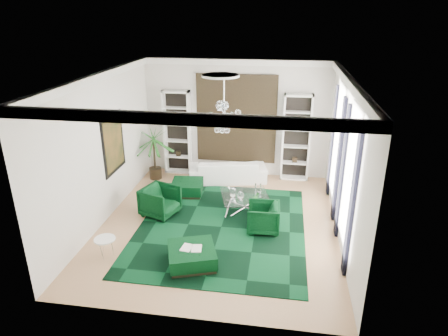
% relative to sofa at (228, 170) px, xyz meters
% --- Properties ---
extents(floor, '(6.00, 7.00, 0.02)m').
position_rel_sofa_xyz_m(floor, '(0.19, -2.82, -0.37)').
color(floor, tan).
rests_on(floor, ground).
extents(ceiling, '(6.00, 7.00, 0.02)m').
position_rel_sofa_xyz_m(ceiling, '(0.19, -2.82, 3.45)').
color(ceiling, white).
rests_on(ceiling, ground).
extents(wall_back, '(6.00, 0.02, 3.80)m').
position_rel_sofa_xyz_m(wall_back, '(0.19, 0.69, 1.54)').
color(wall_back, silver).
rests_on(wall_back, ground).
extents(wall_front, '(6.00, 0.02, 3.80)m').
position_rel_sofa_xyz_m(wall_front, '(0.19, -6.33, 1.54)').
color(wall_front, silver).
rests_on(wall_front, ground).
extents(wall_left, '(0.02, 7.00, 3.80)m').
position_rel_sofa_xyz_m(wall_left, '(-2.82, -2.82, 1.54)').
color(wall_left, silver).
rests_on(wall_left, ground).
extents(wall_right, '(0.02, 7.00, 3.80)m').
position_rel_sofa_xyz_m(wall_right, '(3.20, -2.82, 1.54)').
color(wall_right, silver).
rests_on(wall_right, ground).
extents(crown_molding, '(6.00, 7.00, 0.18)m').
position_rel_sofa_xyz_m(crown_molding, '(0.19, -2.82, 3.34)').
color(crown_molding, white).
rests_on(crown_molding, ceiling).
extents(ceiling_medallion, '(0.90, 0.90, 0.05)m').
position_rel_sofa_xyz_m(ceiling_medallion, '(0.19, -2.52, 3.41)').
color(ceiling_medallion, white).
rests_on(ceiling_medallion, ceiling).
extents(tapestry, '(2.50, 0.06, 2.80)m').
position_rel_sofa_xyz_m(tapestry, '(0.19, 0.64, 1.54)').
color(tapestry, black).
rests_on(tapestry, wall_back).
extents(shelving_left, '(0.90, 0.38, 2.80)m').
position_rel_sofa_xyz_m(shelving_left, '(-1.76, 0.49, 1.04)').
color(shelving_left, white).
rests_on(shelving_left, floor).
extents(shelving_right, '(0.90, 0.38, 2.80)m').
position_rel_sofa_xyz_m(shelving_right, '(2.14, 0.49, 1.04)').
color(shelving_right, white).
rests_on(shelving_right, floor).
extents(painting, '(0.04, 1.30, 1.60)m').
position_rel_sofa_xyz_m(painting, '(-2.78, -2.22, 1.49)').
color(painting, black).
rests_on(painting, wall_left).
extents(window_near, '(0.03, 1.10, 2.90)m').
position_rel_sofa_xyz_m(window_near, '(3.18, -3.72, 1.54)').
color(window_near, white).
rests_on(window_near, wall_right).
extents(curtain_near_a, '(0.07, 0.30, 3.25)m').
position_rel_sofa_xyz_m(curtain_near_a, '(3.14, -4.50, 1.29)').
color(curtain_near_a, black).
rests_on(curtain_near_a, floor).
extents(curtain_near_b, '(0.07, 0.30, 3.25)m').
position_rel_sofa_xyz_m(curtain_near_b, '(3.14, -2.94, 1.29)').
color(curtain_near_b, black).
rests_on(curtain_near_b, floor).
extents(window_far, '(0.03, 1.10, 2.90)m').
position_rel_sofa_xyz_m(window_far, '(3.18, -1.32, 1.54)').
color(window_far, white).
rests_on(window_far, wall_right).
extents(curtain_far_a, '(0.07, 0.30, 3.25)m').
position_rel_sofa_xyz_m(curtain_far_a, '(3.14, -2.10, 1.29)').
color(curtain_far_a, black).
rests_on(curtain_far_a, floor).
extents(curtain_far_b, '(0.07, 0.30, 3.25)m').
position_rel_sofa_xyz_m(curtain_far_b, '(3.14, -0.54, 1.29)').
color(curtain_far_b, black).
rests_on(curtain_far_b, floor).
extents(rug, '(4.20, 5.00, 0.02)m').
position_rel_sofa_xyz_m(rug, '(0.28, -3.04, -0.35)').
color(rug, black).
rests_on(rug, floor).
extents(sofa, '(2.62, 1.48, 0.72)m').
position_rel_sofa_xyz_m(sofa, '(0.00, 0.00, 0.00)').
color(sofa, white).
rests_on(sofa, floor).
extents(armchair_left, '(1.11, 1.10, 0.80)m').
position_rel_sofa_xyz_m(armchair_left, '(-1.46, -2.59, 0.04)').
color(armchair_left, black).
rests_on(armchair_left, floor).
extents(armchair_right, '(0.83, 0.81, 0.73)m').
position_rel_sofa_xyz_m(armchair_right, '(1.34, -3.00, 0.01)').
color(armchair_right, black).
rests_on(armchair_right, floor).
extents(coffee_table, '(1.56, 1.56, 0.44)m').
position_rel_sofa_xyz_m(coffee_table, '(0.78, -1.98, -0.14)').
color(coffee_table, white).
rests_on(coffee_table, floor).
extents(ottoman_side, '(1.00, 1.00, 0.40)m').
position_rel_sofa_xyz_m(ottoman_side, '(-1.05, -1.21, -0.16)').
color(ottoman_side, black).
rests_on(ottoman_side, floor).
extents(ottoman_front, '(1.27, 1.27, 0.40)m').
position_rel_sofa_xyz_m(ottoman_front, '(-0.10, -4.69, -0.16)').
color(ottoman_front, black).
rests_on(ottoman_front, floor).
extents(book, '(0.45, 0.30, 0.03)m').
position_rel_sofa_xyz_m(book, '(-0.10, -4.69, 0.06)').
color(book, white).
rests_on(book, ottoman_front).
extents(side_table, '(0.56, 0.56, 0.45)m').
position_rel_sofa_xyz_m(side_table, '(-2.08, -4.70, -0.13)').
color(side_table, white).
rests_on(side_table, floor).
extents(palm, '(1.77, 1.77, 2.20)m').
position_rel_sofa_xyz_m(palm, '(-2.38, -0.18, 0.74)').
color(palm, '#21631F').
rests_on(palm, floor).
extents(chandelier, '(0.93, 0.93, 0.76)m').
position_rel_sofa_xyz_m(chandelier, '(0.31, -2.79, 2.49)').
color(chandelier, white).
rests_on(chandelier, ceiling).
extents(table_plant, '(0.16, 0.14, 0.25)m').
position_rel_sofa_xyz_m(table_plant, '(1.10, -2.24, 0.20)').
color(table_plant, '#21631F').
rests_on(table_plant, coffee_table).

